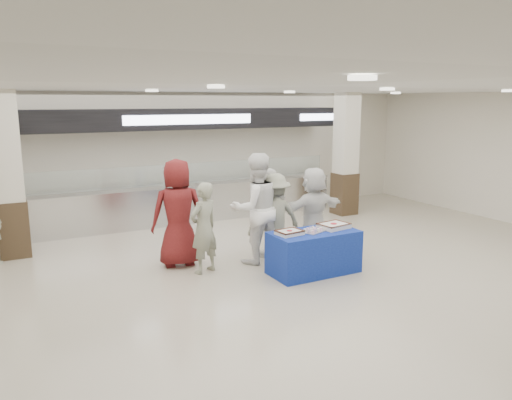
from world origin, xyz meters
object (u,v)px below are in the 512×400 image
cupcake_tray (313,230)px  civilian_white (313,210)px  sheet_cake_left (289,232)px  civilian_maroon (178,213)px  chef_short (271,213)px  display_table (314,252)px  sheet_cake_right (334,225)px  soldier_a (204,228)px  soldier_b (275,217)px  chef_tall (256,208)px

cupcake_tray → civilian_white: civilian_white is taller
sheet_cake_left → civilian_maroon: bearing=134.8°
chef_short → cupcake_tray: bearing=75.0°
display_table → civilian_maroon: (-1.95, 1.51, 0.61)m
civilian_maroon → sheet_cake_right: bearing=156.0°
sheet_cake_left → chef_short: chef_short is taller
sheet_cake_right → civilian_white: civilian_white is taller
sheet_cake_right → chef_short: chef_short is taller
soldier_a → chef_short: chef_short is taller
civilian_maroon → soldier_a: size_ratio=1.22×
sheet_cake_right → soldier_b: 1.17m
display_table → sheet_cake_right: bearing=4.3°
cupcake_tray → civilian_maroon: 2.45m
display_table → soldier_a: size_ratio=0.96×
soldier_b → civilian_white: 0.89m
sheet_cake_left → display_table: bearing=-3.6°
chef_tall → soldier_b: size_ratio=1.24×
sheet_cake_right → soldier_a: (-2.13, 0.89, 0.01)m
cupcake_tray → chef_tall: bearing=119.9°
soldier_b → civilian_white: size_ratio=0.96×
sheet_cake_left → chef_tall: 1.02m
chef_short → civilian_white: chef_short is taller
soldier_a → civilian_white: size_ratio=0.94×
sheet_cake_right → sheet_cake_left: bearing=-179.7°
soldier_b → civilian_white: bearing=-177.7°
display_table → cupcake_tray: (-0.03, -0.00, 0.41)m
cupcake_tray → soldier_b: 1.02m
cupcake_tray → sheet_cake_right: bearing=4.7°
chef_short → sheet_cake_left: bearing=53.3°
cupcake_tray → civilian_white: (0.70, 1.01, 0.08)m
chef_short → soldier_a: bearing=-11.7°
cupcake_tray → civilian_maroon: civilian_maroon is taller
chef_short → civilian_white: 0.88m
soldier_a → sheet_cake_right: bearing=135.2°
civilian_maroon → chef_tall: chef_tall is taller
sheet_cake_left → soldier_a: size_ratio=0.28×
display_table → chef_short: chef_short is taller
soldier_a → chef_tall: chef_tall is taller
display_table → civilian_white: 1.31m
display_table → chef_tall: 1.35m
civilian_maroon → chef_tall: bearing=167.3°
display_table → sheet_cake_right: (0.44, 0.04, 0.43)m
chef_short → civilian_maroon: bearing=-32.0°
chef_short → display_table: bearing=76.5°
display_table → chef_short: 1.32m
cupcake_tray → chef_short: 1.22m
chef_short → civilian_white: size_ratio=1.01×
soldier_b → chef_short: bearing=-99.3°
sheet_cake_left → soldier_a: bearing=143.3°
civilian_white → civilian_maroon: bearing=-15.4°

